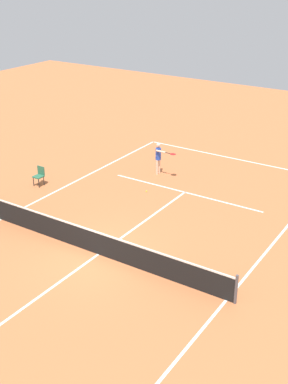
% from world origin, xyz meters
% --- Properties ---
extents(ground_plane, '(60.00, 60.00, 0.00)m').
position_xyz_m(ground_plane, '(0.00, 0.00, 0.00)').
color(ground_plane, '#C66B3D').
extents(court_lines, '(10.57, 24.59, 0.01)m').
position_xyz_m(court_lines, '(0.00, 0.00, 0.00)').
color(court_lines, white).
rests_on(court_lines, ground).
extents(tennis_net, '(11.17, 0.10, 1.07)m').
position_xyz_m(tennis_net, '(0.00, 0.00, 0.50)').
color(tennis_net, '#4C4C51').
rests_on(tennis_net, ground).
extents(player_serving, '(1.27, 0.57, 1.69)m').
position_xyz_m(player_serving, '(2.25, -8.03, 1.00)').
color(player_serving, beige).
rests_on(player_serving, ground).
extents(tennis_ball, '(0.07, 0.07, 0.07)m').
position_xyz_m(tennis_ball, '(1.56, -5.77, 0.03)').
color(tennis_ball, '#CCE033').
rests_on(tennis_ball, ground).
extents(courtside_chair_mid, '(0.44, 0.46, 0.95)m').
position_xyz_m(courtside_chair_mid, '(6.40, -3.60, 0.53)').
color(courtside_chair_mid, '#262626').
rests_on(courtside_chair_mid, ground).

